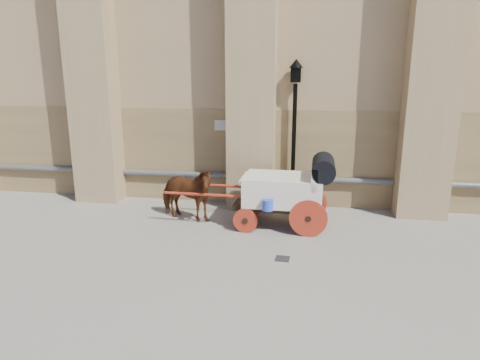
# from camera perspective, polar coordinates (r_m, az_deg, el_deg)

# --- Properties ---
(ground) EXTENTS (90.00, 90.00, 0.00)m
(ground) POSITION_cam_1_polar(r_m,az_deg,el_deg) (10.04, 4.32, -10.12)
(ground) COLOR slate
(ground) RESTS_ON ground
(horse) EXTENTS (2.02, 1.34, 1.56)m
(horse) POSITION_cam_1_polar(r_m,az_deg,el_deg) (12.18, -7.24, -1.80)
(horse) COLOR #602812
(horse) RESTS_ON ground
(carriage) EXTENTS (4.58, 1.63, 2.00)m
(carriage) POSITION_cam_1_polar(r_m,az_deg,el_deg) (11.58, 6.54, -1.13)
(carriage) COLOR black
(carriage) RESTS_ON ground
(street_lamp) EXTENTS (0.42, 0.42, 4.48)m
(street_lamp) POSITION_cam_1_polar(r_m,az_deg,el_deg) (13.01, 7.22, 6.51)
(street_lamp) COLOR black
(street_lamp) RESTS_ON ground
(drain_grate_near) EXTENTS (0.34, 0.34, 0.01)m
(drain_grate_near) POSITION_cam_1_polar(r_m,az_deg,el_deg) (9.93, 5.68, -10.38)
(drain_grate_near) COLOR black
(drain_grate_near) RESTS_ON ground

